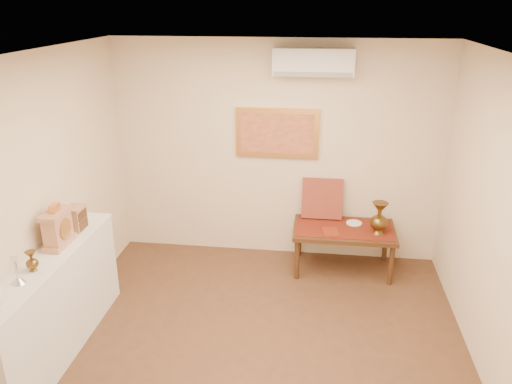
% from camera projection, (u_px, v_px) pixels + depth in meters
% --- Properties ---
extents(floor, '(4.50, 4.50, 0.00)m').
position_uv_depth(floor, '(253.00, 367.00, 4.51)').
color(floor, brown).
rests_on(floor, ground).
extents(ceiling, '(4.50, 4.50, 0.00)m').
position_uv_depth(ceiling, '(252.00, 60.00, 3.53)').
color(ceiling, white).
rests_on(ceiling, ground).
extents(wall_back, '(4.00, 0.02, 2.70)m').
position_uv_depth(wall_back, '(277.00, 152.00, 6.10)').
color(wall_back, beige).
rests_on(wall_back, ground).
extents(wall_left, '(0.02, 4.50, 2.70)m').
position_uv_depth(wall_left, '(20.00, 219.00, 4.26)').
color(wall_left, beige).
rests_on(wall_left, ground).
extents(candlestick, '(0.11, 0.11, 0.23)m').
position_uv_depth(candlestick, '(16.00, 270.00, 3.95)').
color(candlestick, silver).
rests_on(candlestick, display_ledge).
extents(brass_urn_small, '(0.10, 0.10, 0.23)m').
position_uv_depth(brass_urn_small, '(31.00, 258.00, 4.13)').
color(brass_urn_small, brown).
rests_on(brass_urn_small, display_ledge).
extents(table_cloth, '(1.14, 0.59, 0.01)m').
position_uv_depth(table_cloth, '(344.00, 228.00, 5.94)').
color(table_cloth, maroon).
rests_on(table_cloth, low_table).
extents(brass_urn_tall, '(0.21, 0.21, 0.46)m').
position_uv_depth(brass_urn_tall, '(379.00, 215.00, 5.72)').
color(brass_urn_tall, brown).
rests_on(brass_urn_tall, table_cloth).
extents(plate, '(0.19, 0.19, 0.01)m').
position_uv_depth(plate, '(354.00, 223.00, 6.05)').
color(plate, white).
rests_on(plate, table_cloth).
extents(menu, '(0.21, 0.27, 0.01)m').
position_uv_depth(menu, '(330.00, 232.00, 5.82)').
color(menu, maroon).
rests_on(menu, table_cloth).
extents(cushion, '(0.50, 0.20, 0.51)m').
position_uv_depth(cushion, '(322.00, 198.00, 6.14)').
color(cushion, maroon).
rests_on(cushion, table_cloth).
extents(display_ledge, '(0.37, 2.02, 0.98)m').
position_uv_depth(display_ledge, '(54.00, 306.00, 4.55)').
color(display_ledge, silver).
rests_on(display_ledge, floor).
extents(mantel_clock, '(0.17, 0.36, 0.41)m').
position_uv_depth(mantel_clock, '(58.00, 228.00, 4.54)').
color(mantel_clock, tan).
rests_on(mantel_clock, display_ledge).
extents(wooden_chest, '(0.16, 0.21, 0.24)m').
position_uv_depth(wooden_chest, '(76.00, 218.00, 4.87)').
color(wooden_chest, tan).
rests_on(wooden_chest, display_ledge).
extents(low_table, '(1.20, 0.70, 0.55)m').
position_uv_depth(low_table, '(344.00, 233.00, 5.97)').
color(low_table, '#462815').
rests_on(low_table, floor).
extents(painting, '(1.00, 0.06, 0.60)m').
position_uv_depth(painting, '(277.00, 133.00, 5.98)').
color(painting, '#DD9646').
rests_on(painting, wall_back).
extents(ac_unit, '(0.90, 0.25, 0.30)m').
position_uv_depth(ac_unit, '(313.00, 62.00, 5.53)').
color(ac_unit, silver).
rests_on(ac_unit, wall_back).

